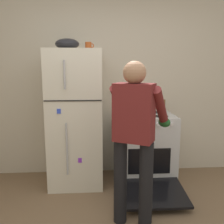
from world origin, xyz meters
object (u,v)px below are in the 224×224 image
object	(u,v)px
person_cook	(135,130)
red_pot	(134,110)
stove_range	(145,148)
mixing_bowl	(67,44)
refrigerator	(76,118)
coffee_mug	(89,46)
pepper_mill	(164,105)

from	to	relation	value
person_cook	red_pot	xyz separation A→B (m)	(0.13, 0.92, 0.02)
stove_range	mixing_bowl	world-z (taller)	mixing_bowl
refrigerator	stove_range	size ratio (longest dim) A/B	1.43
person_cook	refrigerator	bearing A→B (deg)	122.80
refrigerator	coffee_mug	size ratio (longest dim) A/B	15.64
stove_range	coffee_mug	size ratio (longest dim) A/B	10.92
pepper_mill	red_pot	bearing A→B (deg)	-151.48
mixing_bowl	red_pot	bearing A→B (deg)	-3.41
red_pot	mixing_bowl	distance (m)	1.19
person_cook	coffee_mug	xyz separation A→B (m)	(-0.44, 1.02, 0.84)
red_pot	refrigerator	bearing A→B (deg)	176.25
refrigerator	coffee_mug	xyz separation A→B (m)	(0.18, 0.05, 0.92)
pepper_mill	coffee_mug	bearing A→B (deg)	-171.77
stove_range	person_cook	world-z (taller)	person_cook
person_cook	red_pot	bearing A→B (deg)	81.82
person_cook	pepper_mill	world-z (taller)	person_cook
stove_range	person_cook	size ratio (longest dim) A/B	0.76
red_pot	mixing_bowl	xyz separation A→B (m)	(-0.84, 0.05, 0.84)
refrigerator	mixing_bowl	xyz separation A→B (m)	(-0.08, 0.00, 0.94)
red_pot	coffee_mug	size ratio (longest dim) A/B	3.30
pepper_mill	stove_range	bearing A→B (deg)	-144.00
person_cook	coffee_mug	bearing A→B (deg)	113.47
refrigerator	person_cook	bearing A→B (deg)	-57.20
refrigerator	red_pot	xyz separation A→B (m)	(0.76, -0.05, 0.11)
stove_range	coffee_mug	distance (m)	1.54
coffee_mug	mixing_bowl	bearing A→B (deg)	-169.22
pepper_mill	mixing_bowl	xyz separation A→B (m)	(-1.30, -0.20, 0.82)
pepper_mill	person_cook	bearing A→B (deg)	-116.81
stove_range	mixing_bowl	distance (m)	1.70
stove_range	pepper_mill	xyz separation A→B (m)	(0.30, 0.22, 0.55)
coffee_mug	stove_range	bearing A→B (deg)	-5.27
refrigerator	red_pot	world-z (taller)	refrigerator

